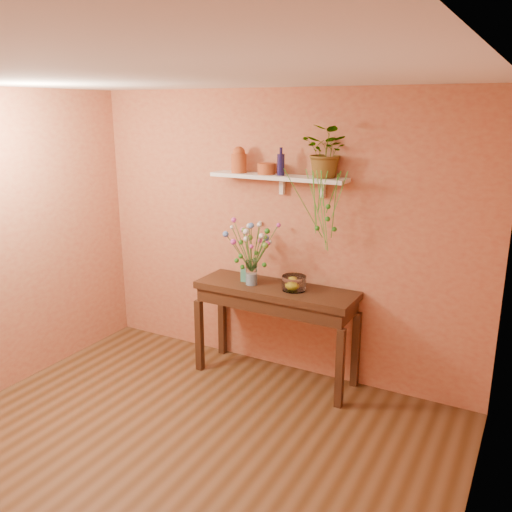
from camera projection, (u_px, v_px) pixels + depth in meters
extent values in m
plane|color=brown|center=(152.00, 477.00, 3.80)|extent=(4.00, 4.00, 0.00)
plane|color=silver|center=(127.00, 76.00, 3.08)|extent=(4.00, 4.00, 0.00)
cube|color=#B97C52|center=(278.00, 235.00, 5.13)|extent=(4.00, 0.04, 2.70)
cube|color=#B97C52|center=(472.00, 367.00, 2.52)|extent=(0.04, 4.00, 2.70)
cube|color=#3B2215|center=(276.00, 290.00, 4.98)|extent=(1.52, 0.49, 0.07)
cube|color=#3B2215|center=(276.00, 300.00, 5.01)|extent=(1.46, 0.45, 0.13)
cube|color=#3B2215|center=(199.00, 335.00, 5.28)|extent=(0.07, 0.07, 0.73)
cube|color=#3B2215|center=(340.00, 368.00, 4.61)|extent=(0.07, 0.07, 0.73)
cube|color=#3B2215|center=(222.00, 321.00, 5.63)|extent=(0.07, 0.07, 0.73)
cube|color=#3B2215|center=(356.00, 350.00, 4.96)|extent=(0.07, 0.07, 0.73)
cube|color=white|center=(278.00, 177.00, 4.84)|extent=(1.30, 0.24, 0.04)
cube|color=white|center=(282.00, 186.00, 4.95)|extent=(0.04, 0.05, 0.15)
cube|color=white|center=(323.00, 189.00, 4.77)|extent=(0.04, 0.05, 0.15)
cylinder|color=#9B4A22|center=(239.00, 163.00, 4.99)|extent=(0.16, 0.16, 0.17)
sphere|color=#9B4A22|center=(239.00, 153.00, 4.97)|extent=(0.12, 0.12, 0.12)
cylinder|color=#9B4A22|center=(266.00, 169.00, 4.88)|extent=(0.21, 0.21, 0.10)
cylinder|color=#16123D|center=(281.00, 165.00, 4.78)|extent=(0.09, 0.09, 0.19)
cylinder|color=#16123D|center=(281.00, 151.00, 4.75)|extent=(0.03, 0.03, 0.06)
imported|color=#27741D|center=(327.00, 151.00, 4.59)|extent=(0.47, 0.43, 0.45)
cylinder|color=#27741D|center=(333.00, 192.00, 4.54)|extent=(0.14, 0.05, 0.37)
cylinder|color=green|center=(321.00, 211.00, 4.60)|extent=(0.11, 0.03, 0.69)
cylinder|color=green|center=(322.00, 188.00, 4.56)|extent=(0.02, 0.06, 0.31)
cylinder|color=#27741D|center=(303.00, 203.00, 4.69)|extent=(0.35, 0.11, 0.60)
cylinder|color=green|center=(339.00, 195.00, 4.53)|extent=(0.15, 0.06, 0.42)
cylinder|color=green|center=(323.00, 193.00, 4.57)|extent=(0.12, 0.10, 0.39)
cylinder|color=#27741D|center=(320.00, 191.00, 4.54)|extent=(0.08, 0.13, 0.35)
cylinder|color=green|center=(314.00, 198.00, 4.60)|extent=(0.03, 0.09, 0.49)
cylinder|color=green|center=(316.00, 207.00, 4.66)|extent=(0.19, 0.07, 0.65)
cylinder|color=#27741D|center=(334.00, 207.00, 4.48)|extent=(0.12, 0.22, 0.59)
cylinder|color=green|center=(315.00, 204.00, 4.56)|extent=(0.06, 0.22, 0.56)
cylinder|color=green|center=(325.00, 214.00, 4.52)|extent=(0.01, 0.23, 0.71)
sphere|color=#27741D|center=(328.00, 207.00, 4.53)|extent=(0.04, 0.04, 0.04)
sphere|color=#27741D|center=(317.00, 228.00, 4.63)|extent=(0.04, 0.04, 0.04)
sphere|color=#27741D|center=(334.00, 229.00, 4.62)|extent=(0.04, 0.04, 0.04)
sphere|color=#27741D|center=(328.00, 219.00, 4.60)|extent=(0.04, 0.04, 0.04)
cylinder|color=white|center=(251.00, 273.00, 5.01)|extent=(0.11, 0.11, 0.23)
cylinder|color=silver|center=(252.00, 279.00, 5.02)|extent=(0.10, 0.10, 0.11)
cylinder|color=#386B28|center=(249.00, 252.00, 4.90)|extent=(0.02, 0.13, 0.40)
sphere|color=silver|center=(246.00, 232.00, 4.79)|extent=(0.06, 0.06, 0.06)
cylinder|color=#386B28|center=(251.00, 249.00, 4.90)|extent=(0.05, 0.09, 0.46)
sphere|color=#5174B9|center=(251.00, 226.00, 4.80)|extent=(0.05, 0.05, 0.05)
cylinder|color=#386B28|center=(251.00, 259.00, 4.86)|extent=(0.10, 0.20, 0.30)
sphere|color=#BE369C|center=(251.00, 246.00, 4.72)|extent=(0.04, 0.04, 0.04)
cylinder|color=#386B28|center=(256.00, 254.00, 4.83)|extent=(0.20, 0.20, 0.41)
sphere|color=silver|center=(262.00, 236.00, 4.65)|extent=(0.05, 0.05, 0.05)
cylinder|color=#386B28|center=(255.00, 248.00, 4.90)|extent=(0.11, 0.05, 0.46)
sphere|color=silver|center=(259.00, 225.00, 4.80)|extent=(0.05, 0.05, 0.05)
cylinder|color=#386B28|center=(258.00, 259.00, 4.92)|extent=(0.16, 0.03, 0.28)
sphere|color=olive|center=(265.00, 246.00, 4.84)|extent=(0.06, 0.06, 0.06)
cylinder|color=#386B28|center=(259.00, 252.00, 4.89)|extent=(0.19, 0.05, 0.41)
sphere|color=#27741D|center=(267.00, 231.00, 4.78)|extent=(0.05, 0.05, 0.05)
cylinder|color=#386B28|center=(260.00, 257.00, 4.94)|extent=(0.16, 0.03, 0.28)
sphere|color=#BE369C|center=(268.00, 243.00, 4.88)|extent=(0.05, 0.05, 0.05)
cylinder|color=#386B28|center=(258.00, 254.00, 4.97)|extent=(0.11, 0.09, 0.33)
sphere|color=olive|center=(266.00, 237.00, 4.93)|extent=(0.04, 0.04, 0.04)
cylinder|color=#386B28|center=(265.00, 248.00, 4.99)|extent=(0.18, 0.21, 0.43)
sphere|color=#BE369C|center=(279.00, 225.00, 4.98)|extent=(0.04, 0.04, 0.04)
cylinder|color=#386B28|center=(261.00, 257.00, 5.00)|extent=(0.12, 0.15, 0.27)
sphere|color=silver|center=(270.00, 242.00, 4.99)|extent=(0.03, 0.03, 0.03)
cylinder|color=#386B28|center=(259.00, 254.00, 5.02)|extent=(0.07, 0.18, 0.30)
sphere|color=#5174B9|center=(266.00, 238.00, 5.04)|extent=(0.06, 0.06, 0.06)
cylinder|color=#386B28|center=(256.00, 256.00, 5.04)|extent=(0.01, 0.18, 0.26)
sphere|color=#BE369C|center=(260.00, 241.00, 5.08)|extent=(0.04, 0.04, 0.04)
cylinder|color=#386B28|center=(256.00, 247.00, 5.09)|extent=(0.06, 0.29, 0.40)
sphere|color=silver|center=(260.00, 223.00, 5.17)|extent=(0.04, 0.04, 0.04)
cylinder|color=#386B28|center=(250.00, 249.00, 5.00)|extent=(0.07, 0.08, 0.41)
sphere|color=silver|center=(249.00, 226.00, 4.99)|extent=(0.05, 0.05, 0.05)
cylinder|color=#386B28|center=(251.00, 254.00, 5.00)|extent=(0.05, 0.06, 0.31)
sphere|color=olive|center=(250.00, 238.00, 4.99)|extent=(0.05, 0.05, 0.05)
cylinder|color=#386B28|center=(246.00, 257.00, 5.03)|extent=(0.15, 0.07, 0.25)
sphere|color=#27741D|center=(241.00, 242.00, 5.05)|extent=(0.05, 0.05, 0.05)
cylinder|color=#386B28|center=(247.00, 251.00, 4.99)|extent=(0.12, 0.04, 0.38)
sphere|color=#BE369C|center=(243.00, 230.00, 4.98)|extent=(0.05, 0.05, 0.05)
cylinder|color=#386B28|center=(248.00, 251.00, 4.96)|extent=(0.08, 0.02, 0.39)
sphere|color=olive|center=(244.00, 230.00, 4.92)|extent=(0.05, 0.05, 0.05)
cylinder|color=#386B28|center=(243.00, 246.00, 4.98)|extent=(0.19, 0.02, 0.47)
sphere|color=#BE369C|center=(234.00, 220.00, 4.95)|extent=(0.05, 0.05, 0.05)
cylinder|color=#386B28|center=(242.00, 249.00, 4.95)|extent=(0.16, 0.09, 0.42)
sphere|color=silver|center=(232.00, 227.00, 4.90)|extent=(0.04, 0.04, 0.04)
cylinder|color=#386B28|center=(239.00, 253.00, 4.94)|extent=(0.19, 0.15, 0.37)
sphere|color=#5174B9|center=(226.00, 234.00, 4.88)|extent=(0.06, 0.06, 0.06)
cylinder|color=#386B28|center=(243.00, 257.00, 4.94)|extent=(0.12, 0.13, 0.30)
sphere|color=#BE369C|center=(233.00, 242.00, 4.88)|extent=(0.05, 0.05, 0.05)
cylinder|color=#386B28|center=(249.00, 255.00, 4.94)|extent=(0.03, 0.07, 0.32)
sphere|color=silver|center=(246.00, 239.00, 4.88)|extent=(0.05, 0.05, 0.05)
sphere|color=#27741D|center=(242.00, 267.00, 4.96)|extent=(0.05, 0.05, 0.05)
sphere|color=#27741D|center=(264.00, 265.00, 4.93)|extent=(0.05, 0.05, 0.05)
sphere|color=#27741D|center=(254.00, 260.00, 5.07)|extent=(0.05, 0.05, 0.05)
sphere|color=#27741D|center=(241.00, 256.00, 4.88)|extent=(0.05, 0.05, 0.05)
sphere|color=#27741D|center=(237.00, 260.00, 4.93)|extent=(0.05, 0.05, 0.05)
sphere|color=#27741D|center=(256.00, 253.00, 5.01)|extent=(0.05, 0.05, 0.05)
cylinder|color=white|center=(294.00, 283.00, 4.87)|extent=(0.22, 0.22, 0.13)
cylinder|color=white|center=(294.00, 289.00, 4.88)|extent=(0.22, 0.22, 0.01)
sphere|color=yellow|center=(293.00, 285.00, 4.87)|extent=(0.08, 0.08, 0.08)
cube|color=teal|center=(244.00, 275.00, 5.11)|extent=(0.07, 0.06, 0.13)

